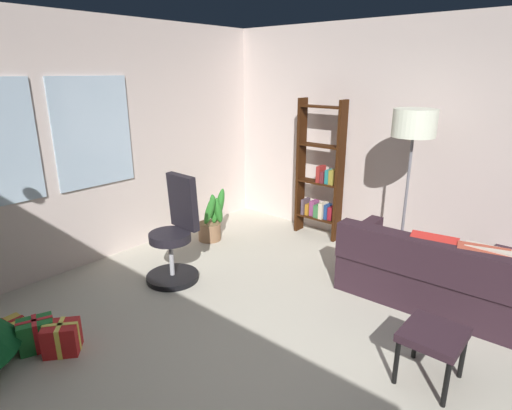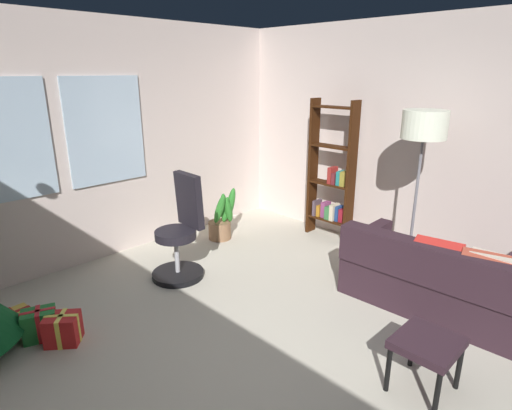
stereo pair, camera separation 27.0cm
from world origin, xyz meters
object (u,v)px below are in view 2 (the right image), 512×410
at_px(couch, 479,288).
at_px(gift_box_red, 63,329).
at_px(gift_box_gold, 15,321).
at_px(office_chair, 181,237).
at_px(gift_box_green, 40,324).
at_px(footstool, 427,347).
at_px(bookshelf, 332,180).
at_px(floor_lamp, 424,133).
at_px(potted_plant, 222,220).

relative_size(couch, gift_box_red, 6.22).
xyz_separation_m(gift_box_gold, office_chair, (1.64, -0.20, 0.37)).
distance_m(gift_box_red, gift_box_green, 0.23).
bearing_deg(gift_box_gold, footstool, -57.50).
bearing_deg(footstool, office_chair, 93.66).
height_order(gift_box_green, office_chair, office_chair).
bearing_deg(gift_box_green, gift_box_gold, 110.99).
xyz_separation_m(footstool, gift_box_green, (-1.69, 2.54, -0.22)).
distance_m(gift_box_red, bookshelf, 3.55).
height_order(gift_box_green, bookshelf, bookshelf).
distance_m(gift_box_gold, floor_lamp, 4.16).
xyz_separation_m(couch, bookshelf, (0.60, 2.08, 0.53)).
height_order(gift_box_green, potted_plant, potted_plant).
xyz_separation_m(couch, footstool, (-1.31, -0.08, 0.09)).
bearing_deg(footstool, bookshelf, 48.60).
distance_m(footstool, bookshelf, 2.91).
height_order(couch, office_chair, office_chair).
height_order(couch, floor_lamp, floor_lamp).
bearing_deg(footstool, floor_lamp, 29.26).
bearing_deg(potted_plant, floor_lamp, -72.51).
height_order(gift_box_gold, potted_plant, potted_plant).
bearing_deg(potted_plant, gift_box_red, -161.86).
bearing_deg(potted_plant, office_chair, -153.79).
bearing_deg(couch, potted_plant, 98.71).
distance_m(couch, potted_plant, 3.09).
relative_size(gift_box_green, bookshelf, 0.17).
bearing_deg(gift_box_red, floor_lamp, -25.18).
distance_m(gift_box_gold, bookshelf, 3.84).
distance_m(gift_box_green, gift_box_gold, 0.32).
distance_m(gift_box_red, office_chair, 1.48).
relative_size(gift_box_gold, office_chair, 0.26).
bearing_deg(gift_box_gold, office_chair, -6.90).
relative_size(footstool, bookshelf, 0.24).
height_order(gift_box_red, bookshelf, bookshelf).
relative_size(gift_box_red, gift_box_gold, 1.16).
bearing_deg(potted_plant, couch, -81.29).
height_order(couch, footstool, couch).
bearing_deg(couch, floor_lamp, 72.87).
height_order(office_chair, potted_plant, office_chair).
height_order(gift_box_red, potted_plant, potted_plant).
bearing_deg(office_chair, gift_box_red, -168.16).
xyz_separation_m(couch, potted_plant, (-0.47, 3.06, 0.00)).
relative_size(footstool, office_chair, 0.38).
bearing_deg(gift_box_gold, gift_box_red, -65.23).
xyz_separation_m(footstool, floor_lamp, (1.55, 0.87, 1.22)).
bearing_deg(floor_lamp, gift_box_gold, 149.66).
xyz_separation_m(gift_box_red, bookshelf, (3.48, -0.18, 0.68)).
xyz_separation_m(footstool, gift_box_red, (-1.58, 2.34, -0.23)).
xyz_separation_m(office_chair, floor_lamp, (1.72, -1.77, 1.12)).
xyz_separation_m(gift_box_green, office_chair, (1.52, 0.10, 0.32)).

